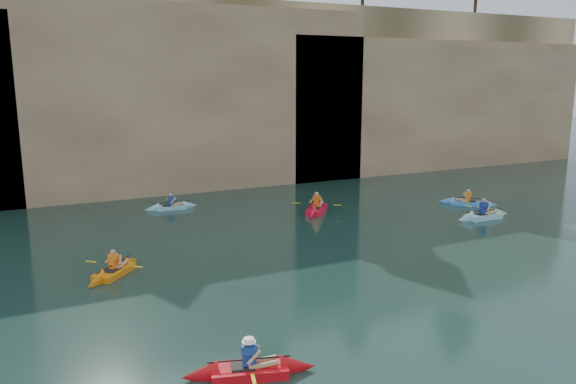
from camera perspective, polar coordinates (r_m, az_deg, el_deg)
name	(u,v)px	position (r m, az deg, el deg)	size (l,w,h in m)	color
ground	(358,360)	(14.64, 7.14, -16.54)	(160.00, 160.00, 0.00)	black
cliff	(125,89)	(41.38, -16.18, 9.99)	(70.00, 16.00, 12.00)	tan
cliff_slab_center	(182,97)	(34.60, -10.68, 9.50)	(24.00, 2.40, 11.40)	tan
cliff_slab_east	(443,103)	(44.34, 15.44, 8.71)	(26.00, 2.40, 9.84)	tan
sea_cave_center	(83,173)	(33.27, -20.12, 1.80)	(3.50, 1.00, 3.20)	black
sea_cave_east	(305,148)	(37.22, 1.78, 4.50)	(5.00, 1.00, 4.50)	black
main_kayaker	(249,370)	(13.82, -3.96, -17.55)	(3.24, 2.11, 1.17)	red
kayaker_orange	(114,271)	(20.96, -17.24, -7.67)	(2.58, 2.72, 1.16)	orange
kayaker_ltblue_near	(483,216)	(29.30, 19.21, -2.28)	(3.23, 2.50, 1.28)	#8BC5E9
kayaker_red_far	(317,209)	(29.06, 2.91, -1.74)	(2.84, 3.29, 1.32)	red
kayaker_ltblue_mid	(171,207)	(30.31, -11.78, -1.47)	(2.82, 2.13, 1.06)	#7FBFD5
kayaker_blue_east	(468,203)	(32.15, 17.80, -1.03)	(2.65, 2.69, 1.10)	#4589ED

